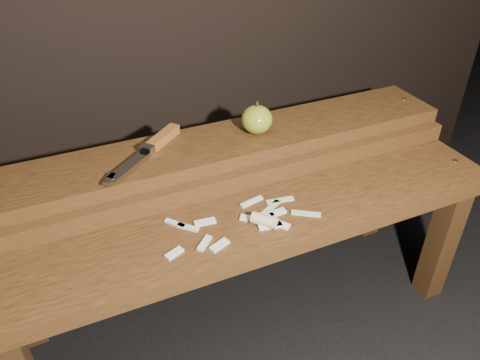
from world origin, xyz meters
name	(u,v)px	position (x,y,z in m)	size (l,w,h in m)	color
ground	(249,325)	(0.00, 0.00, 0.00)	(60.00, 60.00, 0.00)	black
bench_front_tier	(262,243)	(0.00, -0.06, 0.35)	(1.20, 0.20, 0.42)	#361F0D
bench_rear_tier	(223,170)	(0.00, 0.17, 0.41)	(1.20, 0.21, 0.50)	#361F0D
apple	(257,119)	(0.09, 0.17, 0.54)	(0.08, 0.08, 0.08)	olive
knife	(155,144)	(-0.16, 0.20, 0.51)	(0.22, 0.19, 0.02)	brown
apple_scraps	(252,221)	(-0.03, -0.06, 0.43)	(0.35, 0.14, 0.03)	beige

